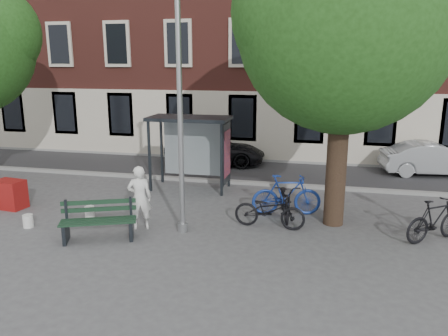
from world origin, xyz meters
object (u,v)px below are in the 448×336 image
painter (140,198)px  bike_d (435,220)px  bus_shelter (201,136)px  bike_c (285,200)px  car_dark (215,150)px  bike_a (270,210)px  bench (99,222)px  lamppost (180,130)px  bike_b (286,195)px  car_silver (433,159)px  red_stand (10,194)px

painter → bike_d: (7.70, 0.85, -0.33)m
bus_shelter → bike_c: (3.21, -2.37, -1.37)m
painter → car_dark: painter is taller
bus_shelter → bike_a: 4.61m
bike_d → bike_a: bearing=55.1°
bike_d → painter: bearing=61.2°
bus_shelter → bike_c: bearing=-36.4°
bench → bus_shelter: bearing=53.2°
bus_shelter → car_dark: bearing=96.7°
lamppost → car_dark: (-1.08, 8.07, -2.17)m
bike_c → car_dark: car_dark is taller
bike_a → bike_b: (0.36, 1.17, 0.10)m
painter → bike_d: bearing=165.6°
bench → bike_c: bike_c is taller
painter → bike_a: 3.58m
bike_a → bike_d: bike_d is taller
bike_a → bike_d: bearing=-85.8°
car_silver → painter: bearing=123.6°
bike_a → red_stand: size_ratio=2.19×
painter → bike_c: 4.22m
lamppost → bus_shelter: 4.24m
lamppost → bike_d: lamppost is taller
bus_shelter → painter: bearing=-98.1°
painter → bike_a: (3.46, 0.83, -0.37)m
bike_a → bike_d: (4.24, 0.02, 0.05)m
car_dark → bike_a: bearing=-161.0°
car_dark → bike_c: bearing=-155.4°
lamppost → bike_a: 3.30m
bike_b → car_dark: (-3.70, 6.12, -0.01)m
lamppost → bus_shelter: (-0.61, 4.11, -0.87)m
lamppost → bike_c: bearing=33.6°
bike_c → red_stand: (-8.49, -1.06, -0.09)m
bike_c → red_stand: bike_c is taller
bike_b → car_dark: bearing=18.5°
bike_d → car_dark: 10.50m
lamppost → bike_a: (2.26, 0.78, -2.27)m
car_silver → bike_b: bearing=130.8°
bus_shelter → bench: bus_shelter is taller
car_silver → red_stand: (-13.91, -7.41, -0.22)m
car_silver → bench: bearing=124.4°
bench → bike_c: size_ratio=0.96×
bike_c → car_dark: bearing=110.0°
bus_shelter → bike_b: bearing=-33.7°
bus_shelter → bike_a: bus_shelter is taller
bench → bike_b: bearing=10.6°
lamppost → bench: bearing=-153.4°
bench → red_stand: bearing=135.3°
bus_shelter → bike_c: bus_shelter is taller
bike_a → car_silver: size_ratio=0.49×
lamppost → red_stand: size_ratio=6.79×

